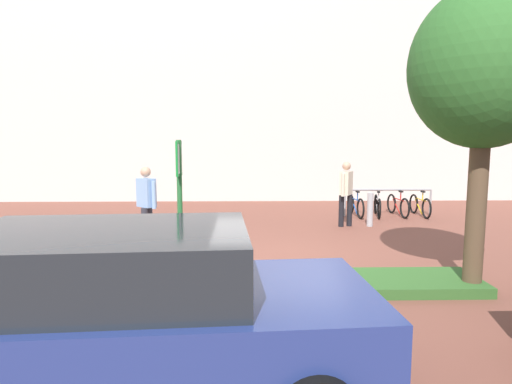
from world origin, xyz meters
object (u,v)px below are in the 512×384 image
(parking_sign_post, at_px, (180,193))
(bike_at_sign, at_px, (179,266))
(bollard_steel, at_px, (370,210))
(person_shirt_blue, at_px, (346,190))
(tree_sidewalk, at_px, (485,69))
(bike_rack_cluster, at_px, (388,205))
(person_shirt_white, at_px, (147,201))
(car_navy_sedan, at_px, (128,316))

(parking_sign_post, relative_size, bike_at_sign, 1.38)
(bollard_steel, height_order, person_shirt_blue, person_shirt_blue)
(tree_sidewalk, bearing_deg, bike_at_sign, 176.83)
(tree_sidewalk, bearing_deg, person_shirt_blue, 99.24)
(bike_rack_cluster, distance_m, person_shirt_blue, 2.30)
(tree_sidewalk, distance_m, bike_rack_cluster, 7.17)
(parking_sign_post, height_order, person_shirt_blue, parking_sign_post)
(bike_at_sign, bearing_deg, person_shirt_white, 111.87)
(car_navy_sedan, bearing_deg, tree_sidewalk, 30.19)
(parking_sign_post, distance_m, person_shirt_blue, 6.03)
(parking_sign_post, height_order, bike_rack_cluster, parking_sign_post)
(bike_rack_cluster, bearing_deg, tree_sidewalk, -97.19)
(bike_at_sign, height_order, bike_rack_cluster, bike_at_sign)
(bike_at_sign, distance_m, bike_rack_cluster, 8.19)
(tree_sidewalk, relative_size, car_navy_sedan, 1.03)
(bike_at_sign, xyz_separation_m, person_shirt_white, (-1.12, 2.78, 0.63))
(car_navy_sedan, bearing_deg, bike_at_sign, 89.99)
(tree_sidewalk, distance_m, bike_at_sign, 5.39)
(person_shirt_white, bearing_deg, bollard_steel, 19.48)
(bike_rack_cluster, relative_size, bollard_steel, 2.96)
(parking_sign_post, xyz_separation_m, person_shirt_white, (-1.16, 2.84, -0.53))
(person_shirt_white, height_order, car_navy_sedan, person_shirt_white)
(tree_sidewalk, xyz_separation_m, parking_sign_post, (-4.45, 0.19, -1.80))
(tree_sidewalk, xyz_separation_m, person_shirt_white, (-5.61, 3.03, -2.33))
(tree_sidewalk, xyz_separation_m, bollard_steel, (-0.16, 4.96, -2.87))
(parking_sign_post, bearing_deg, bike_rack_cluster, 50.05)
(tree_sidewalk, height_order, bike_rack_cluster, tree_sidewalk)
(parking_sign_post, xyz_separation_m, bike_rack_cluster, (5.27, 6.29, -1.16))
(bike_rack_cluster, relative_size, person_shirt_white, 1.55)
(tree_sidewalk, height_order, person_shirt_blue, tree_sidewalk)
(tree_sidewalk, distance_m, person_shirt_blue, 5.55)
(bike_rack_cluster, height_order, person_shirt_white, person_shirt_white)
(bike_at_sign, distance_m, car_navy_sedan, 2.89)
(bike_at_sign, xyz_separation_m, car_navy_sedan, (-0.00, -2.86, 0.41))
(person_shirt_blue, height_order, car_navy_sedan, person_shirt_blue)
(person_shirt_white, bearing_deg, parking_sign_post, -67.73)
(tree_sidewalk, distance_m, parking_sign_post, 4.80)
(tree_sidewalk, bearing_deg, bike_rack_cluster, 82.81)
(tree_sidewalk, xyz_separation_m, car_navy_sedan, (-4.50, -2.62, -2.56))
(bollard_steel, distance_m, person_shirt_white, 5.81)
(bike_at_sign, distance_m, bollard_steel, 6.40)
(parking_sign_post, bearing_deg, bike_at_sign, 128.52)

